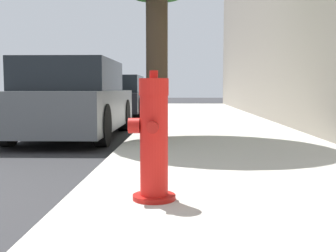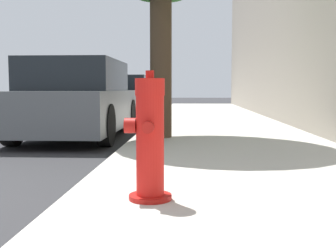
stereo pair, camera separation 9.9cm
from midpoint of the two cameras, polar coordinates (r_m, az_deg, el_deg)
sidewalk_slab at (r=2.89m, az=15.03°, el=-12.46°), size 3.13×40.00×0.12m
fire_hydrant at (r=3.04m, az=-2.92°, el=-2.02°), size 0.34×0.34×0.93m
parked_car_near at (r=8.09m, az=-13.01°, el=3.37°), size 1.73×4.17×1.44m
parked_car_mid at (r=14.11m, az=-7.29°, el=3.96°), size 1.87×3.97×1.34m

